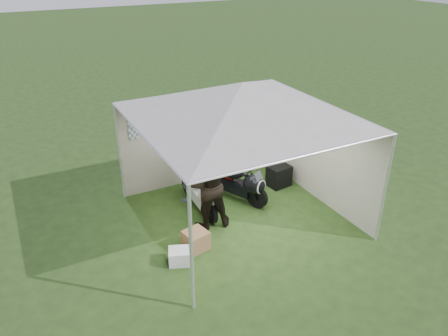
{
  "coord_description": "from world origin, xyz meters",
  "views": [
    {
      "loc": [
        -4.03,
        -6.97,
        5.24
      ],
      "look_at": [
        -0.22,
        0.35,
        1.09
      ],
      "focal_mm": 35.0,
      "sensor_mm": 36.0,
      "label": 1
    }
  ],
  "objects": [
    {
      "name": "ground",
      "position": [
        0.0,
        0.0,
        0.0
      ],
      "size": [
        80.0,
        80.0,
        0.0
      ],
      "primitive_type": "plane",
      "color": "#253E17",
      "rests_on": "ground"
    },
    {
      "name": "canopy_tent",
      "position": [
        -0.0,
        0.03,
        2.58
      ],
      "size": [
        5.66,
        5.66,
        3.0
      ],
      "color": "silver",
      "rests_on": "ground"
    },
    {
      "name": "motorcycle_white",
      "position": [
        -0.63,
        0.68,
        0.52
      ],
      "size": [
        0.48,
        1.9,
        0.94
      ],
      "rotation": [
        0.0,
        0.0,
        -0.05
      ],
      "color": "black",
      "rests_on": "ground"
    },
    {
      "name": "motorcycle_black",
      "position": [
        0.3,
        0.66,
        0.5
      ],
      "size": [
        0.95,
        1.69,
        0.89
      ],
      "rotation": [
        0.0,
        0.0,
        0.42
      ],
      "color": "black",
      "rests_on": "ground"
    },
    {
      "name": "paddock_stand",
      "position": [
        -0.04,
        1.41,
        0.14
      ],
      "size": [
        0.45,
        0.38,
        0.29
      ],
      "primitive_type": "cube",
      "rotation": [
        0.0,
        0.0,
        0.42
      ],
      "color": "blue",
      "rests_on": "ground"
    },
    {
      "name": "person_dark_jacket",
      "position": [
        -0.75,
        0.07,
        0.98
      ],
      "size": [
        1.07,
        0.9,
        1.95
      ],
      "primitive_type": "imported",
      "rotation": [
        0.0,
        0.0,
        2.96
      ],
      "color": "black",
      "rests_on": "ground"
    },
    {
      "name": "person_blue_jacket",
      "position": [
        -0.68,
        1.25,
        0.94
      ],
      "size": [
        0.76,
        0.82,
        1.87
      ],
      "primitive_type": "imported",
      "rotation": [
        0.0,
        0.0,
        -2.2
      ],
      "color": "slate",
      "rests_on": "ground"
    },
    {
      "name": "equipment_box",
      "position": [
        1.54,
        0.8,
        0.26
      ],
      "size": [
        0.57,
        0.48,
        0.52
      ],
      "primitive_type": "cube",
      "rotation": [
        0.0,
        0.0,
        0.12
      ],
      "color": "black",
      "rests_on": "ground"
    },
    {
      "name": "crate_0",
      "position": [
        -1.75,
        -0.85,
        0.14
      ],
      "size": [
        0.53,
        0.47,
        0.29
      ],
      "primitive_type": "cube",
      "rotation": [
        0.0,
        0.0,
        -0.38
      ],
      "color": "silver",
      "rests_on": "ground"
    },
    {
      "name": "crate_1",
      "position": [
        -1.31,
        -0.58,
        0.19
      ],
      "size": [
        0.51,
        0.51,
        0.38
      ],
      "primitive_type": "cube",
      "rotation": [
        0.0,
        0.0,
        0.22
      ],
      "color": "#8D6543",
      "rests_on": "ground"
    }
  ]
}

